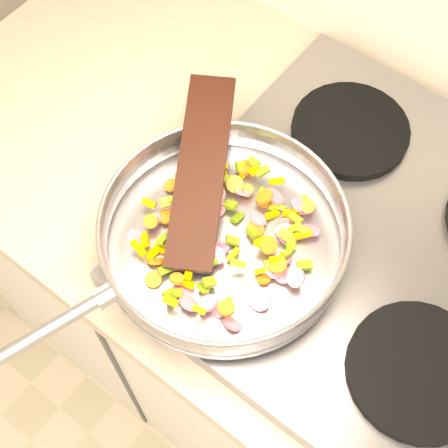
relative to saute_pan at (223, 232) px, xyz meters
The scene contains 7 objects.
cooktop 0.24m from the saute_pan, 41.00° to the left, with size 0.60×0.60×0.04m, color #939399.
grate_fl 0.05m from the saute_pan, 18.20° to the left, with size 0.19×0.19×0.02m, color black.
grate_fr 0.32m from the saute_pan, ahead, with size 0.19×0.19×0.02m, color black.
grate_bl 0.30m from the saute_pan, 83.36° to the left, with size 0.19×0.19×0.02m, color black.
saute_pan is the anchor object (origin of this frame).
vegetable_heap 0.02m from the saute_pan, 116.77° to the left, with size 0.27×0.26×0.05m.
wooden_spatula 0.10m from the saute_pan, 146.65° to the left, with size 0.30×0.07×0.01m, color black.
Camera 1 is at (-0.62, 1.19, 1.75)m, focal length 50.00 mm.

